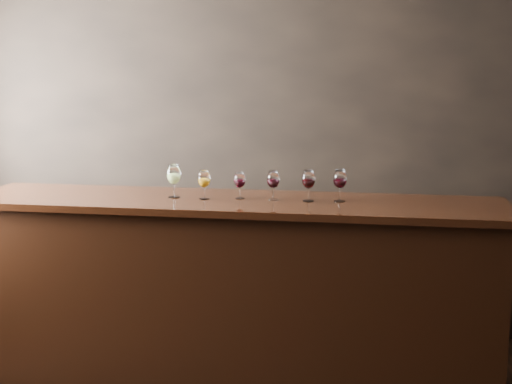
# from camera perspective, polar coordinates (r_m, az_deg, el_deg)

# --- Properties ---
(room_shell) EXTENTS (5.02, 4.52, 2.81)m
(room_shell) POSITION_cam_1_polar(r_m,az_deg,el_deg) (3.28, -7.40, 6.51)
(room_shell) COLOR black
(room_shell) RESTS_ON ground
(bar_counter) EXTENTS (3.32, 0.86, 1.15)m
(bar_counter) POSITION_cam_1_polar(r_m,az_deg,el_deg) (4.62, -1.90, -8.18)
(bar_counter) COLOR black
(bar_counter) RESTS_ON ground
(bar_top) EXTENTS (3.43, 0.95, 0.04)m
(bar_top) POSITION_cam_1_polar(r_m,az_deg,el_deg) (4.47, -1.94, -0.87)
(bar_top) COLOR black
(bar_top) RESTS_ON bar_counter
(back_bar_shelf) EXTENTS (2.83, 0.40, 1.02)m
(back_bar_shelf) POSITION_cam_1_polar(r_m,az_deg,el_deg) (5.35, -0.80, -6.44)
(back_bar_shelf) COLOR black
(back_bar_shelf) RESTS_ON ground
(glass_white) EXTENTS (0.09, 0.09, 0.21)m
(glass_white) POSITION_cam_1_polar(r_m,az_deg,el_deg) (4.55, -6.60, 1.35)
(glass_white) COLOR white
(glass_white) RESTS_ON bar_top
(glass_amber) EXTENTS (0.08, 0.08, 0.18)m
(glass_amber) POSITION_cam_1_polar(r_m,az_deg,el_deg) (4.47, -4.17, 1.00)
(glass_amber) COLOR white
(glass_amber) RESTS_ON bar_top
(glass_red_a) EXTENTS (0.07, 0.07, 0.17)m
(glass_red_a) POSITION_cam_1_polar(r_m,az_deg,el_deg) (4.48, -1.30, 0.91)
(glass_red_a) COLOR white
(glass_red_a) RESTS_ON bar_top
(glass_red_b) EXTENTS (0.08, 0.08, 0.18)m
(glass_red_b) POSITION_cam_1_polar(r_m,az_deg,el_deg) (4.43, 1.39, 0.95)
(glass_red_b) COLOR white
(glass_red_b) RESTS_ON bar_top
(glass_red_c) EXTENTS (0.08, 0.08, 0.20)m
(glass_red_c) POSITION_cam_1_polar(r_m,az_deg,el_deg) (4.40, 4.22, 0.97)
(glass_red_c) COLOR white
(glass_red_c) RESTS_ON bar_top
(glass_red_d) EXTENTS (0.09, 0.09, 0.20)m
(glass_red_d) POSITION_cam_1_polar(r_m,az_deg,el_deg) (4.41, 6.73, 0.99)
(glass_red_d) COLOR white
(glass_red_d) RESTS_ON bar_top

